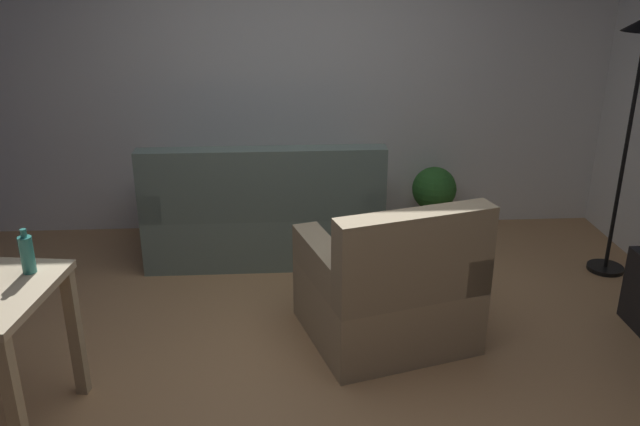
% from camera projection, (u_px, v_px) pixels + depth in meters
% --- Properties ---
extents(ground_plane, '(5.20, 4.40, 0.02)m').
position_uv_depth(ground_plane, '(308.00, 372.00, 3.72)').
color(ground_plane, tan).
extents(wall_rear, '(5.20, 0.10, 2.70)m').
position_uv_depth(wall_rear, '(294.00, 65.00, 5.27)').
color(wall_rear, white).
rests_on(wall_rear, ground_plane).
extents(couch, '(1.75, 0.84, 0.92)m').
position_uv_depth(couch, '(265.00, 216.00, 5.07)').
color(couch, slate).
rests_on(couch, ground_plane).
extents(torchiere_lamp, '(0.32, 0.32, 1.81)m').
position_uv_depth(torchiere_lamp, '(638.00, 78.00, 4.39)').
color(torchiere_lamp, black).
rests_on(torchiere_lamp, ground_plane).
extents(potted_plant, '(0.36, 0.36, 0.57)m').
position_uv_depth(potted_plant, '(434.00, 196.00, 5.43)').
color(potted_plant, brown).
rests_on(potted_plant, ground_plane).
extents(armchair, '(1.10, 1.06, 0.92)m').
position_uv_depth(armchair, '(390.00, 291.00, 3.92)').
color(armchair, tan).
rests_on(armchair, ground_plane).
extents(bottle_tall, '(0.06, 0.06, 0.22)m').
position_uv_depth(bottle_tall, '(27.00, 254.00, 3.13)').
color(bottle_tall, teal).
rests_on(bottle_tall, desk).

